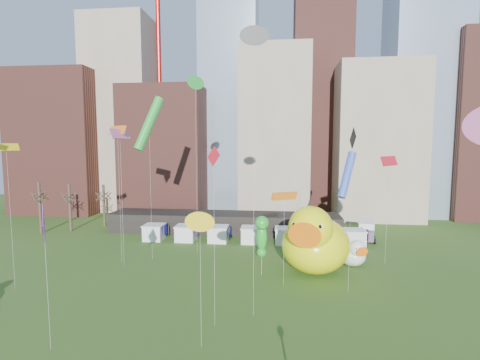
# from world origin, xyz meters

# --- Properties ---
(skyline) EXTENTS (101.00, 23.00, 68.00)m
(skyline) POSITION_xyz_m (2.25, 61.06, 21.44)
(skyline) COLOR brown
(skyline) RESTS_ON ground
(pavilion) EXTENTS (38.00, 6.00, 3.20)m
(pavilion) POSITION_xyz_m (-4.00, 42.00, 1.60)
(pavilion) COLOR black
(pavilion) RESTS_ON ground
(vendor_tents) EXTENTS (33.24, 2.80, 2.40)m
(vendor_tents) POSITION_xyz_m (1.02, 36.00, 1.11)
(vendor_tents) COLOR white
(vendor_tents) RESTS_ON ground
(bare_trees) EXTENTS (8.44, 6.44, 8.50)m
(bare_trees) POSITION_xyz_m (-30.17, 40.54, 4.01)
(bare_trees) COLOR #382B21
(bare_trees) RESTS_ON ground
(big_duck) EXTENTS (10.09, 11.56, 8.14)m
(big_duck) POSITION_xyz_m (9.11, 24.01, 3.74)
(big_duck) COLOR #FEFC0C
(big_duck) RESTS_ON ground
(small_duck) EXTENTS (4.36, 4.89, 3.43)m
(small_duck) POSITION_xyz_m (13.96, 27.05, 1.57)
(small_duck) COLOR white
(small_duck) RESTS_ON ground
(seahorse_green) EXTENTS (1.71, 2.07, 6.79)m
(seahorse_green) POSITION_xyz_m (3.18, 22.73, 4.85)
(seahorse_green) COLOR silver
(seahorse_green) RESTS_ON ground
(seahorse_purple) EXTENTS (1.35, 1.65, 5.51)m
(seahorse_purple) POSITION_xyz_m (9.01, 23.82, 3.95)
(seahorse_purple) COLOR silver
(seahorse_purple) RESTS_ON ground
(box_truck) EXTENTS (3.54, 6.51, 2.62)m
(box_truck) POSITION_xyz_m (18.71, 40.54, 1.35)
(box_truck) COLOR white
(box_truck) RESTS_ON ground
(kite_0) EXTENTS (1.21, 1.12, 14.59)m
(kite_0) POSITION_xyz_m (-0.05, 11.11, 13.20)
(kite_0) COLOR silver
(kite_0) RESTS_ON ground
(kite_1) EXTENTS (1.01, 3.88, 16.49)m
(kite_1) POSITION_xyz_m (-13.63, 24.31, 15.85)
(kite_1) COLOR silver
(kite_1) RESTS_ON ground
(kite_2) EXTENTS (1.60, 0.34, 24.14)m
(kite_2) POSITION_xyz_m (2.94, 13.20, 23.21)
(kite_2) COLOR silver
(kite_2) RESTS_ON ground
(kite_3) EXTENTS (1.33, 1.43, 23.46)m
(kite_3) POSITION_xyz_m (-5.87, 30.10, 22.49)
(kite_3) COLOR silver
(kite_3) RESTS_ON ground
(kite_4) EXTENTS (1.32, 2.40, 14.78)m
(kite_4) POSITION_xyz_m (-21.69, 16.28, 14.29)
(kite_4) COLOR silver
(kite_4) RESTS_ON ground
(kite_6) EXTENTS (3.13, 2.45, 16.92)m
(kite_6) POSITION_xyz_m (-14.49, 25.56, 16.31)
(kite_6) COLOR silver
(kite_6) RESTS_ON ground
(kite_7) EXTENTS (1.66, 2.57, 10.67)m
(kite_7) POSITION_xyz_m (-11.15, 6.33, 9.08)
(kite_7) COLOR silver
(kite_7) RESTS_ON ground
(kite_8) EXTENTS (2.83, 3.24, 13.27)m
(kite_8) POSITION_xyz_m (18.11, 28.18, 12.65)
(kite_8) COLOR silver
(kite_8) RESTS_ON ground
(kite_10) EXTENTS (0.21, 2.12, 16.31)m
(kite_10) POSITION_xyz_m (12.00, 19.00, 14.82)
(kite_10) COLOR silver
(kite_10) RESTS_ON ground
(kite_11) EXTENTS (3.80, 3.54, 20.64)m
(kite_11) POSITION_xyz_m (-11.01, 26.90, 17.20)
(kite_11) COLOR silver
(kite_11) RESTS_ON ground
(kite_12) EXTENTS (1.45, 0.25, 10.00)m
(kite_12) POSITION_xyz_m (-0.49, 7.96, 9.25)
(kite_12) COLOR silver
(kite_12) RESTS_ON ground
(kite_13) EXTENTS (2.93, 3.36, 13.84)m
(kite_13) POSITION_xyz_m (13.50, 29.61, 10.88)
(kite_13) COLOR silver
(kite_13) RESTS_ON ground
(kite_14) EXTENTS (2.68, 1.62, 9.88)m
(kite_14) POSITION_xyz_m (5.59, 19.97, 9.41)
(kite_14) COLOR silver
(kite_14) RESTS_ON ground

